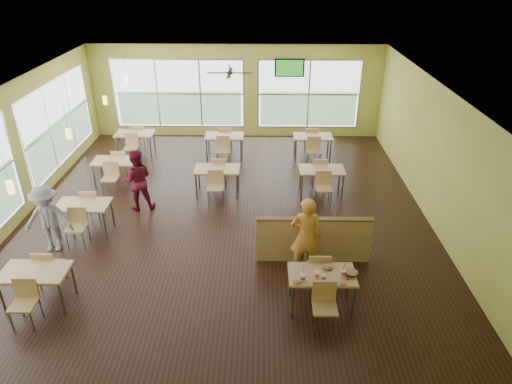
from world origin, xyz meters
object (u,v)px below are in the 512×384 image
man_plaid (306,237)px  food_basket (351,273)px  main_table (322,279)px  half_wall_divider (314,239)px

man_plaid → food_basket: (0.73, -1.05, -0.08)m
main_table → food_basket: size_ratio=6.34×
half_wall_divider → food_basket: bearing=-70.5°
main_table → man_plaid: man_plaid is taller
main_table → man_plaid: bearing=101.5°
main_table → half_wall_divider: 1.45m
main_table → man_plaid: size_ratio=0.88×
half_wall_divider → man_plaid: 0.57m
half_wall_divider → man_plaid: size_ratio=1.39×
main_table → half_wall_divider: half_wall_divider is taller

